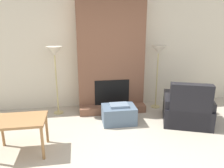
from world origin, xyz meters
name	(u,v)px	position (x,y,z in m)	size (l,w,h in m)	color
wall_back	(109,53)	(0.00, 2.75, 1.30)	(8.00, 0.06, 2.60)	beige
fireplace	(111,57)	(0.00, 2.48, 1.25)	(1.52, 0.69, 2.60)	brown
ottoman	(119,114)	(0.04, 1.63, 0.19)	(0.68, 0.49, 0.41)	slate
armchair	(187,110)	(1.43, 1.41, 0.27)	(1.20, 1.21, 0.92)	black
side_table	(20,123)	(-1.69, 0.82, 0.51)	(0.80, 0.58, 0.58)	#9E7042
floor_lamp_left	(54,55)	(-1.24, 2.34, 1.34)	(0.35, 0.35, 1.52)	tan
floor_lamp_right	(158,53)	(1.09, 2.34, 1.33)	(0.35, 0.35, 1.51)	tan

